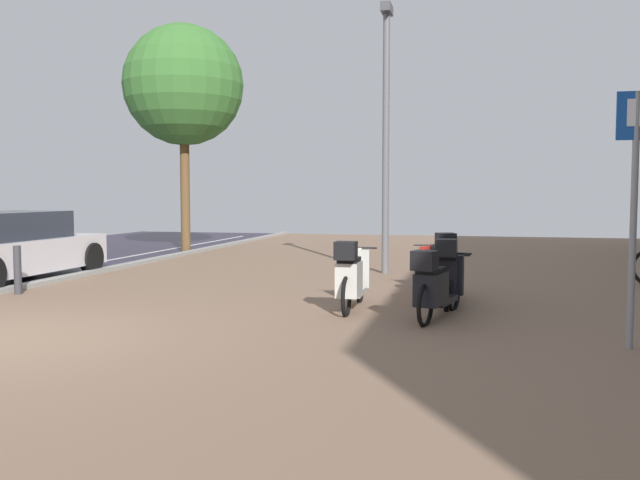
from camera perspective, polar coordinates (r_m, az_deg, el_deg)
ground at (r=7.48m, az=-17.66°, el=-9.00°), size 21.00×40.00×0.13m
scooter_near at (r=10.84m, az=10.17°, el=-2.23°), size 0.77×1.69×1.06m
scooter_mid at (r=9.28m, az=2.70°, el=-3.25°), size 0.52×1.74×1.03m
scooter_far at (r=8.73m, az=9.89°, el=-3.93°), size 0.73×1.80×0.97m
scooter_extra at (r=9.78m, az=10.97°, el=-2.98°), size 0.52×1.73×1.03m
parked_car_near at (r=13.76m, az=-25.34°, el=-0.59°), size 1.84×4.01×1.30m
parking_sign at (r=7.65m, az=25.36°, el=3.74°), size 0.40×0.07×2.69m
lamp_post at (r=13.71m, az=5.68°, el=9.79°), size 0.20×0.52×5.41m
street_tree at (r=19.13m, az=-11.62°, el=12.83°), size 3.30×3.30×6.26m
bollard_far at (r=11.87m, az=-24.51°, el=-2.36°), size 0.12×0.12×0.79m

